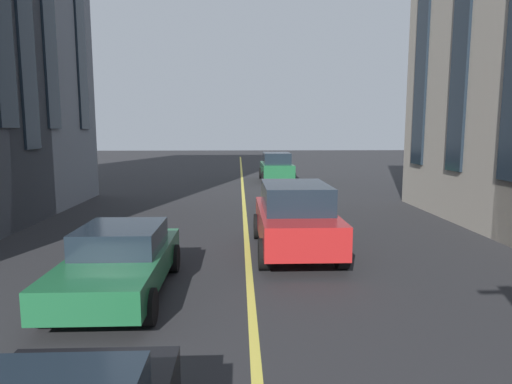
# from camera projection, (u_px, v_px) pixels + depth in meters

# --- Properties ---
(lane_centre_line) EXTENTS (80.00, 0.16, 0.01)m
(lane_centre_line) POSITION_uv_depth(u_px,v_px,m) (245.00, 215.00, 17.35)
(lane_centre_line) COLOR #D8C64C
(lane_centre_line) RESTS_ON ground_plane
(car_green_parked_b) EXTENTS (4.70, 2.14, 1.88)m
(car_green_parked_b) POSITION_uv_depth(u_px,v_px,m) (276.00, 166.00, 29.32)
(car_green_parked_b) COLOR #1E6038
(car_green_parked_b) RESTS_ON ground_plane
(car_green_parked_a) EXTENTS (4.40, 1.95, 1.37)m
(car_green_parked_a) POSITION_uv_depth(u_px,v_px,m) (120.00, 260.00, 8.89)
(car_green_parked_a) COLOR #1E6038
(car_green_parked_a) RESTS_ON ground_plane
(car_red_oncoming) EXTENTS (4.70, 2.14, 1.88)m
(car_red_oncoming) POSITION_uv_depth(u_px,v_px,m) (295.00, 217.00, 11.98)
(car_red_oncoming) COLOR #B21E1E
(car_red_oncoming) RESTS_ON ground_plane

